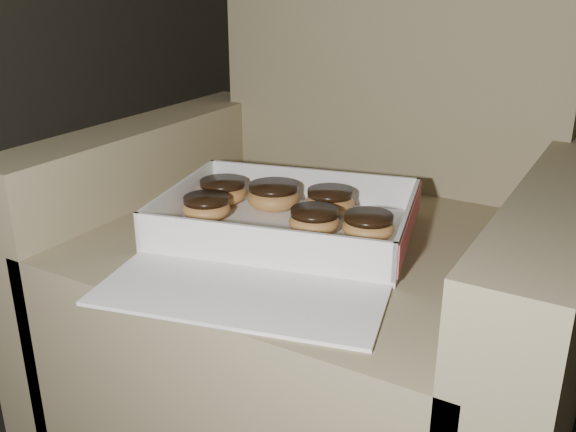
% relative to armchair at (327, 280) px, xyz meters
% --- Properties ---
extents(armchair, '(0.81, 0.69, 0.85)m').
position_rel_armchair_xyz_m(armchair, '(0.00, 0.00, 0.00)').
color(armchair, '#847954').
rests_on(armchair, floor).
extents(bakery_box, '(0.46, 0.50, 0.06)m').
position_rel_armchair_xyz_m(bakery_box, '(-0.01, -0.12, 0.13)').
color(bakery_box, white).
rests_on(bakery_box, armchair).
extents(donut_a, '(0.08, 0.08, 0.04)m').
position_rel_armchair_xyz_m(donut_a, '(0.02, -0.09, 0.14)').
color(donut_a, '#D88F4B').
rests_on(donut_a, bakery_box).
extents(donut_b, '(0.08, 0.08, 0.04)m').
position_rel_armchair_xyz_m(donut_b, '(-0.18, -0.05, 0.14)').
color(donut_b, '#D88F4B').
rests_on(donut_b, bakery_box).
extents(donut_c, '(0.08, 0.08, 0.04)m').
position_rel_armchair_xyz_m(donut_c, '(0.10, -0.06, 0.14)').
color(donut_c, '#D88F4B').
rests_on(donut_c, bakery_box).
extents(donut_d, '(0.08, 0.08, 0.04)m').
position_rel_armchair_xyz_m(donut_d, '(0.00, 0.00, 0.14)').
color(donut_d, '#D88F4B').
rests_on(donut_d, bakery_box).
extents(donut_e, '(0.09, 0.09, 0.04)m').
position_rel_armchair_xyz_m(donut_e, '(-0.09, -0.03, 0.14)').
color(donut_e, '#D88F4B').
rests_on(donut_e, bakery_box).
extents(donut_f, '(0.08, 0.08, 0.04)m').
position_rel_armchair_xyz_m(donut_f, '(-0.16, -0.12, 0.14)').
color(donut_f, '#D88F4B').
rests_on(donut_f, bakery_box).
extents(crumb_a, '(0.01, 0.01, 0.00)m').
position_rel_armchair_xyz_m(crumb_a, '(-0.02, -0.11, 0.12)').
color(crumb_a, black).
rests_on(crumb_a, bakery_box).
extents(crumb_b, '(0.01, 0.01, 0.00)m').
position_rel_armchair_xyz_m(crumb_b, '(-0.08, -0.20, 0.12)').
color(crumb_b, black).
rests_on(crumb_b, bakery_box).
extents(crumb_c, '(0.01, 0.01, 0.00)m').
position_rel_armchair_xyz_m(crumb_c, '(-0.05, -0.12, 0.12)').
color(crumb_c, black).
rests_on(crumb_c, bakery_box).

